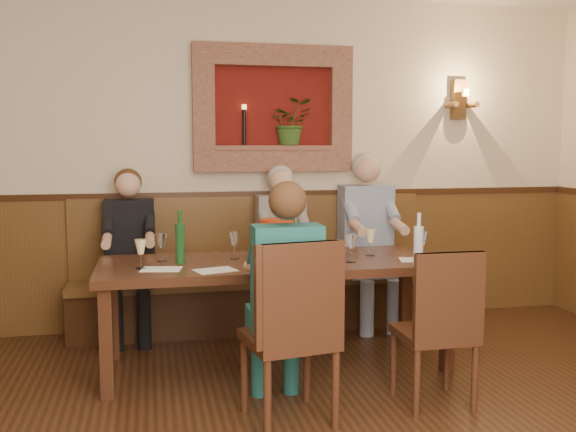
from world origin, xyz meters
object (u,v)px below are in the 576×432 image
person_chair_front (284,318)px  spittoon_bucket (277,240)px  person_bench_mid (283,263)px  water_bottle (418,245)px  wine_bottle_green_b (180,242)px  bench (254,290)px  dining_table (275,271)px  chair_near_right (434,359)px  person_bench_right (369,254)px  wine_bottle_green_a (290,236)px  person_bench_left (130,270)px  chair_near_left (290,369)px

person_chair_front → spittoon_bucket: size_ratio=4.76×
person_bench_mid → person_chair_front: person_bench_mid is taller
spittoon_bucket → water_bottle: 0.96m
person_chair_front → wine_bottle_green_b: person_chair_front is taller
bench → person_bench_mid: (0.23, -0.10, 0.24)m
dining_table → chair_near_right: size_ratio=2.54×
dining_table → bench: bench is taller
dining_table → person_bench_mid: person_bench_mid is taller
person_bench_mid → spittoon_bucket: bearing=-104.2°
person_bench_right → chair_near_right: bearing=-96.1°
wine_bottle_green_a → person_bench_mid: bearing=81.3°
person_bench_right → water_bottle: (-0.09, -1.23, 0.28)m
chair_near_right → water_bottle: 0.78m
chair_near_right → person_bench_left: (-1.80, 1.70, 0.28)m
chair_near_right → person_bench_mid: (-0.57, 1.70, 0.29)m
chair_near_right → wine_bottle_green_b: 1.80m
person_bench_right → water_bottle: person_bench_right is taller
spittoon_bucket → wine_bottle_green_b: bearing=179.2°
wine_bottle_green_a → water_bottle: wine_bottle_green_a is taller
person_bench_left → water_bottle: person_bench_left is taller
bench → person_chair_front: bearing=-93.4°
dining_table → person_chair_front: person_chair_front is taller
bench → chair_near_left: 1.87m
person_bench_right → spittoon_bucket: bearing=-139.3°
chair_near_left → wine_bottle_green_b: 1.24m
person_bench_mid → water_bottle: bearing=-62.0°
spittoon_bucket → wine_bottle_green_a: wine_bottle_green_a is taller
person_bench_mid → person_chair_front: bearing=-101.5°
spittoon_bucket → chair_near_right: bearing=-48.4°
bench → wine_bottle_green_b: (-0.65, -0.92, 0.57)m
bench → water_bottle: size_ratio=8.56×
water_bottle → person_bench_mid: bearing=118.0°
person_bench_mid → person_bench_right: (0.75, -0.00, 0.05)m
dining_table → chair_near_right: bearing=-47.4°
bench → person_bench_mid: 0.35m
chair_near_left → person_bench_mid: size_ratio=0.76×
person_bench_right → person_chair_front: size_ratio=1.10×
bench → water_bottle: (0.88, -1.34, 0.56)m
wine_bottle_green_b → person_bench_right: bearing=26.7°
person_bench_left → wine_bottle_green_a: size_ratio=3.32×
chair_near_right → wine_bottle_green_a: wine_bottle_green_a is taller
person_bench_mid → person_bench_right: size_ratio=0.93×
person_bench_left → person_chair_front: size_ratio=1.01×
chair_near_right → person_bench_mid: person_bench_mid is taller
person_bench_right → person_chair_front: 1.94m
person_chair_front → chair_near_left: bearing=-88.6°
dining_table → bench: (0.00, 0.94, -0.35)m
person_bench_right → water_bottle: size_ratio=4.22×
spittoon_bucket → wine_bottle_green_a: size_ratio=0.69×
spittoon_bucket → water_bottle: bearing=-25.2°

